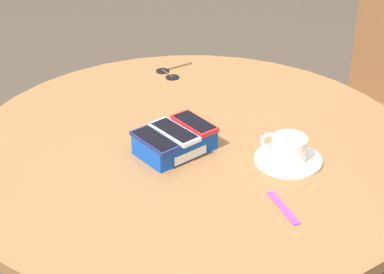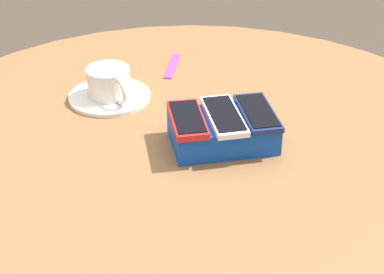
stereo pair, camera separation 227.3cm
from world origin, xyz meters
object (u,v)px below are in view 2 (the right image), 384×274
Objects in this scene: round_table at (192,192)px; phone_white at (224,117)px; saucer at (110,97)px; phone_navy at (258,113)px; phone_red at (187,119)px; coffee_cup at (109,82)px; phone_box at (223,131)px; lanyard_strap at (173,66)px.

phone_white reaches higher than round_table.
saucer is (0.12, -0.21, 0.10)m from round_table.
phone_navy is at bearing -177.54° from phone_white.
phone_red reaches higher than round_table.
phone_box is at bearing 130.43° from coffee_cup.
coffee_cup is at bearing 110.67° from saucer.
phone_box is 0.33m from lanyard_strap.
phone_red is (0.06, -0.00, 0.00)m from phone_white.
phone_box is 0.27m from coffee_cup.
phone_navy is 1.19× the size of coffee_cup.
saucer is (0.18, -0.21, -0.02)m from phone_box.
phone_navy is at bearing 179.54° from phone_red.
coffee_cup is (-0.00, 0.00, 0.03)m from saucer.
round_table is at bearing 172.00° from phone_red.
phone_navy is 1.05× the size of phone_red.
saucer is 0.19m from lanyard_strap.
phone_box is 1.40× the size of phone_red.
phone_box is 1.42× the size of lanyard_strap.
round_table is 7.09× the size of saucer.
saucer is (0.12, -0.21, -0.05)m from phone_red.
round_table is 8.27× the size of phone_white.
saucer is 0.03m from coffee_cup.
phone_white is 1.11× the size of lanyard_strap.
phone_red is at bearing 118.76° from saucer.
phone_box is at bearing 94.96° from lanyard_strap.
phone_red is at bearing -0.46° from phone_navy.
phone_navy is at bearing 138.84° from coffee_cup.
phone_navy reaches higher than saucer.
round_table is 0.19m from phone_navy.
phone_box reaches higher than saucer.
round_table is 0.28m from coffee_cup.
round_table is 0.26m from saucer.
phone_red is (0.06, -0.00, 0.03)m from phone_box.
phone_red is at bearing -3.22° from phone_white.
saucer is at bearing -69.33° from coffee_cup.
round_table is at bearing 0.99° from phone_box.
lanyard_strap is (0.03, -0.33, -0.02)m from phone_box.
phone_navy is 0.35m from lanyard_strap.
phone_white is at bearing 110.24° from phone_box.
phone_red reaches higher than phone_box.
phone_box is 0.07m from phone_red.
phone_white is at bearing 2.46° from phone_navy.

